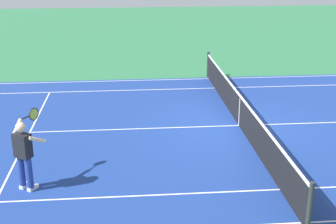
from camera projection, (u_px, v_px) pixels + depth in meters
name	position (u px, v px, depth m)	size (l,w,h in m)	color
ground_plane	(239.00, 126.00, 14.74)	(60.00, 60.00, 0.00)	#2D7247
court_slab	(239.00, 126.00, 14.74)	(24.20, 11.40, 0.00)	navy
court_line_markings	(239.00, 125.00, 14.74)	(23.85, 11.05, 0.01)	white
tennis_net	(240.00, 111.00, 14.57)	(0.10, 11.70, 1.08)	#2D2D33
tennis_player_near	(24.00, 152.00, 10.62)	(0.75, 1.18, 1.70)	navy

